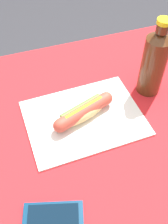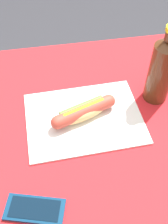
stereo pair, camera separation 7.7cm
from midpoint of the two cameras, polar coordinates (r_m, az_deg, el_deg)
ground_plane at (r=1.46m, az=-0.51°, el=-21.18°), size 6.00×6.00×0.00m
dining_table at (r=0.91m, az=-0.77°, el=-8.71°), size 1.11×0.76×0.76m
paper_wrapper at (r=0.79m, az=2.78°, el=-1.42°), size 0.34×0.26×0.01m
hot_dog at (r=0.77m, az=2.82°, el=-0.07°), size 0.19×0.10×0.05m
cell_phone at (r=0.66m, az=-6.77°, el=-19.79°), size 0.15×0.10×0.01m
soda_bottle at (r=0.82m, az=18.58°, el=8.25°), size 0.07×0.07×0.25m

